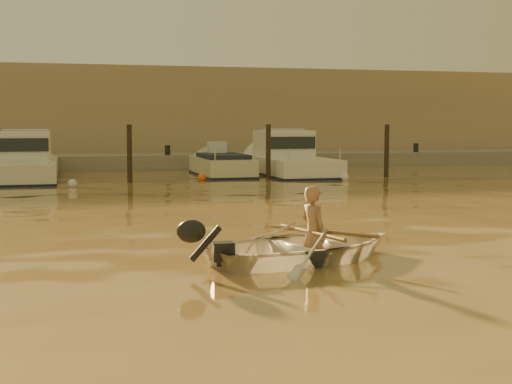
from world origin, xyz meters
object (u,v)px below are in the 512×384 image
object	(u,v)px
person	(313,233)
dinghy	(308,247)
moored_boat_4	(288,159)
waterfront_building	(110,116)
moored_boat_3	(222,170)
moored_boat_2	(25,162)

from	to	relation	value
person	dinghy	bearing A→B (deg)	90.00
moored_boat_4	waterfront_building	size ratio (longest dim) A/B	0.16
person	moored_boat_4	xyz separation A→B (m)	(5.05, 17.08, 0.22)
dinghy	person	xyz separation A→B (m)	(0.10, 0.03, 0.20)
moored_boat_3	person	bearing A→B (deg)	-97.78
moored_boat_2	waterfront_building	size ratio (longest dim) A/B	0.16
dinghy	waterfront_building	bearing A→B (deg)	-14.99
moored_boat_3	moored_boat_4	size ratio (longest dim) A/B	0.72
dinghy	person	size ratio (longest dim) A/B	2.22
moored_boat_3	waterfront_building	size ratio (longest dim) A/B	0.11
dinghy	moored_boat_3	world-z (taller)	moored_boat_3
person	moored_boat_3	distance (m)	17.24
moored_boat_4	moored_boat_2	bearing A→B (deg)	180.00
dinghy	person	distance (m)	0.23
person	moored_boat_3	bearing A→B (deg)	-25.04
waterfront_building	moored_boat_2	bearing A→B (deg)	-108.87
dinghy	moored_boat_3	bearing A→B (deg)	-25.34
moored_boat_2	dinghy	bearing A→B (deg)	-74.10
moored_boat_3	moored_boat_2	bearing A→B (deg)	180.00
moored_boat_2	moored_boat_3	bearing A→B (deg)	0.00
person	moored_boat_3	world-z (taller)	person
person	moored_boat_4	distance (m)	17.82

